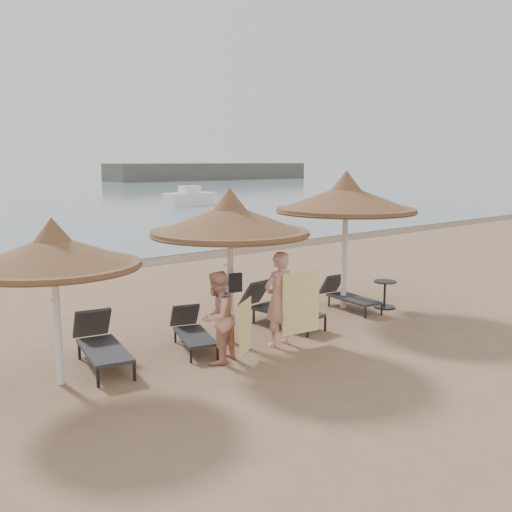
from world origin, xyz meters
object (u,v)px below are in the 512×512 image
Objects in this scene: lounger_far_left at (101,342)px; side_table at (385,295)px; lounger_near_left at (192,330)px; palapa_center at (230,220)px; person_left at (217,310)px; palapa_right at (346,199)px; lounger_near_right at (277,306)px; person_right at (279,291)px; palapa_left at (53,252)px; lounger_far_right at (347,295)px.

side_table is (6.93, -0.70, -0.08)m from lounger_far_left.
lounger_near_left is (1.74, -0.21, -0.06)m from lounger_far_left.
side_table is at bearing -2.48° from palapa_center.
side_table is at bearing 13.16° from lounger_near_left.
lounger_far_left is at bearing 174.25° from side_table.
lounger_near_left is 0.90× the size of person_left.
lounger_far_left is (-6.16, 0.07, -2.23)m from palapa_right.
lounger_near_right is at bearing 21.26° from lounger_near_left.
palapa_center is at bearing -3.70° from lounger_near_left.
person_right is at bearing -10.15° from lounger_far_left.
palapa_left is 7.08m from palapa_right.
palapa_left is at bearing -142.03° from lounger_far_left.
palapa_right is 5.05× the size of side_table.
side_table is at bearing -18.89° from lounger_near_right.
person_left is 0.89× the size of person_right.
side_table is (0.77, -0.63, -2.31)m from palapa_right.
lounger_near_right is (4.01, -0.10, 0.01)m from lounger_far_left.
palapa_left reaches higher than person_left.
lounger_far_left is at bearing 168.37° from palapa_center.
palapa_left is at bearing 176.58° from lounger_near_right.
palapa_right is 4.98m from lounger_near_left.
palapa_left is at bearing -156.49° from lounger_near_left.
person_right is (1.33, -0.99, 0.73)m from lounger_near_left.
palapa_left is 2.00m from lounger_far_left.
palapa_right is at bearing 6.66° from palapa_center.
person_right is at bearing -137.80° from lounger_near_right.
lounger_near_right is (-2.16, -0.03, -2.22)m from palapa_right.
lounger_near_right is (2.27, 0.11, 0.07)m from lounger_near_left.
palapa_center is at bearing -173.04° from lounger_near_right.
side_table is at bearing -29.41° from lounger_far_right.
lounger_near_left is 1.19m from person_left.
person_right is at bearing -18.12° from lounger_near_left.
lounger_far_right is (0.03, -0.09, -2.28)m from palapa_right.
lounger_far_left is (-2.45, 0.50, -2.01)m from palapa_center.
lounger_far_right is at bearing -72.48° from palapa_right.
person_right is at bearing -154.91° from lounger_far_right.
lounger_far_left is at bearing -168.56° from lounger_near_left.
person_left is at bearing -17.28° from palapa_left.
palapa_center is 1.50× the size of lounger_far_left.
palapa_center is at bearing -168.16° from lounger_far_right.
lounger_far_right is at bearing 19.19° from lounger_near_left.
lounger_far_right is (3.74, 0.34, -2.06)m from palapa_center.
person_right reaches higher than person_left.
palapa_right is at bearing 20.35° from lounger_near_left.
lounger_near_right is 2.69m from person_left.
lounger_near_right reaches higher than side_table.
palapa_center is at bearing -1.00° from palapa_left.
side_table is 0.31× the size of person_right.
lounger_near_left is 2.60× the size of side_table.
palapa_right is 1.75× the size of person_left.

